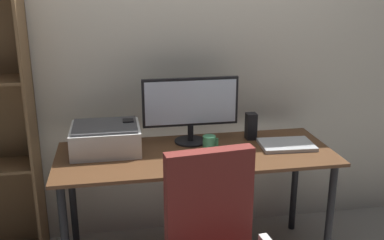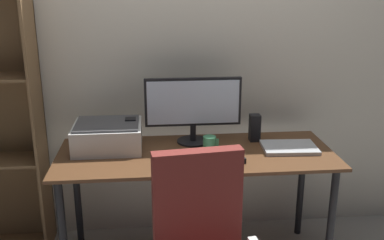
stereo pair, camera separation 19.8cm
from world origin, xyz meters
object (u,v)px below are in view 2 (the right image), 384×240
object	(u,v)px
coffee_mug	(210,145)
printer	(108,136)
speaker_right	(255,128)
speaker_left	(131,132)
desk	(196,166)
keyboard	(198,162)
mouse	(239,159)
monitor	(194,106)
laptop	(289,147)

from	to	relation	value
coffee_mug	printer	xyz separation A→B (m)	(-0.60, 0.13, 0.03)
speaker_right	speaker_left	bearing A→B (deg)	180.00
coffee_mug	speaker_right	bearing A→B (deg)	30.36
desk	keyboard	distance (m)	0.19
desk	mouse	distance (m)	0.29
speaker_left	keyboard	bearing A→B (deg)	-41.11
monitor	coffee_mug	size ratio (longest dim) A/B	5.84
desk	coffee_mug	distance (m)	0.16
laptop	speaker_right	bearing A→B (deg)	139.55
speaker_right	laptop	bearing A→B (deg)	-43.75
mouse	speaker_left	size ratio (longest dim) A/B	0.56
keyboard	speaker_left	xyz separation A→B (m)	(-0.38, 0.33, 0.08)
mouse	speaker_right	world-z (taller)	speaker_right
desk	keyboard	bearing A→B (deg)	-91.63
speaker_left	speaker_right	distance (m)	0.77
coffee_mug	laptop	distance (m)	0.49
laptop	speaker_right	size ratio (longest dim) A/B	1.88
mouse	speaker_left	world-z (taller)	speaker_left
mouse	printer	bearing A→B (deg)	149.88
printer	coffee_mug	bearing A→B (deg)	-12.43
keyboard	speaker_left	world-z (taller)	speaker_left
speaker_left	printer	distance (m)	0.15
coffee_mug	laptop	bearing A→B (deg)	1.67
monitor	printer	world-z (taller)	monitor
laptop	speaker_left	world-z (taller)	speaker_left
speaker_left	speaker_right	world-z (taller)	same
keyboard	speaker_left	distance (m)	0.51
monitor	printer	xyz separation A→B (m)	(-0.52, -0.06, -0.16)
speaker_right	printer	xyz separation A→B (m)	(-0.91, -0.05, -0.00)
speaker_left	coffee_mug	bearing A→B (deg)	-21.53
monitor	speaker_left	size ratio (longest dim) A/B	3.48
monitor	printer	distance (m)	0.55
monitor	mouse	size ratio (longest dim) A/B	6.16
desk	speaker_left	world-z (taller)	speaker_left
coffee_mug	speaker_right	world-z (taller)	speaker_right
keyboard	laptop	bearing A→B (deg)	18.25
speaker_right	coffee_mug	bearing A→B (deg)	-149.64
keyboard	coffee_mug	bearing A→B (deg)	63.13
printer	keyboard	bearing A→B (deg)	-28.51
mouse	coffee_mug	xyz separation A→B (m)	(-0.14, 0.15, 0.03)
desk	speaker_right	world-z (taller)	speaker_right
mouse	coffee_mug	size ratio (longest dim) A/B	0.95
printer	desk	bearing A→B (deg)	-13.03
laptop	printer	xyz separation A→B (m)	(-1.08, 0.12, 0.07)
printer	speaker_left	bearing A→B (deg)	20.06
speaker_left	speaker_right	bearing A→B (deg)	0.00
mouse	laptop	world-z (taller)	mouse
desk	laptop	xyz separation A→B (m)	(0.56, 0.00, 0.10)
laptop	speaker_left	size ratio (longest dim) A/B	1.88
printer	monitor	bearing A→B (deg)	6.33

